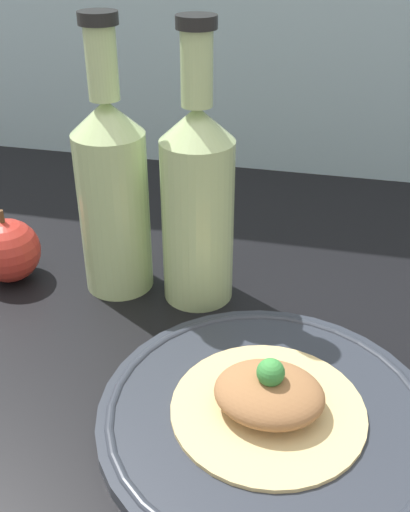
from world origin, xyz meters
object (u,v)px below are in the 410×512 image
(plate, at_px, (267,415))
(apple, at_px, (8,250))
(cider_bottle_right, at_px, (198,200))
(plated_food, at_px, (269,398))
(cider_bottle_left, at_px, (113,191))

(plate, height_order, apple, apple)
(cider_bottle_right, bearing_deg, plated_food, -59.46)
(plate, xyz_separation_m, plated_food, (-0.00, 0.00, 0.02))
(plate, relative_size, plated_food, 1.76)
(cider_bottle_left, bearing_deg, apple, -171.89)
(cider_bottle_right, height_order, apple, cider_bottle_right)
(plate, bearing_deg, cider_bottle_left, 138.26)
(plate, height_order, cider_bottle_right, cider_bottle_right)
(plate, bearing_deg, plated_food, 180.00)
(plate, xyz_separation_m, cider_bottle_right, (-0.11, 0.18, 0.11))
(cider_bottle_left, relative_size, apple, 3.36)
(plated_food, height_order, apple, apple)
(plated_food, bearing_deg, cider_bottle_left, 138.26)
(plate, bearing_deg, cider_bottle_right, 120.54)
(cider_bottle_left, distance_m, cider_bottle_right, 0.09)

